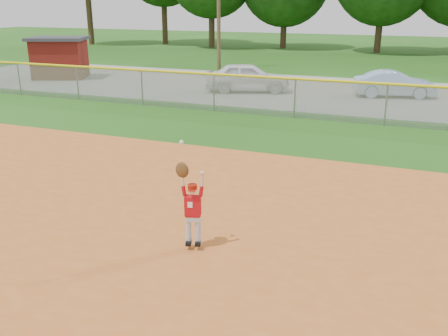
{
  "coord_description": "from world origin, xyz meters",
  "views": [
    {
      "loc": [
        4.4,
        -8.49,
        4.32
      ],
      "look_at": [
        0.91,
        0.36,
        1.1
      ],
      "focal_mm": 40.0,
      "sensor_mm": 36.0,
      "label": 1
    }
  ],
  "objects_px": {
    "utility_shed": "(60,57)",
    "ballplayer": "(191,204)",
    "car_blue": "(394,84)",
    "car_white_a": "(248,77)"
  },
  "relations": [
    {
      "from": "utility_shed",
      "to": "ballplayer",
      "type": "distance_m",
      "value": 22.65
    },
    {
      "from": "car_white_a",
      "to": "utility_shed",
      "type": "relative_size",
      "value": 1.09
    },
    {
      "from": "utility_shed",
      "to": "car_blue",
      "type": "bearing_deg",
      "value": 2.6
    },
    {
      "from": "car_blue",
      "to": "utility_shed",
      "type": "xyz_separation_m",
      "value": [
        -18.24,
        -0.83,
        0.56
      ]
    },
    {
      "from": "car_white_a",
      "to": "utility_shed",
      "type": "distance_m",
      "value": 11.48
    },
    {
      "from": "ballplayer",
      "to": "utility_shed",
      "type": "bearing_deg",
      "value": 134.47
    },
    {
      "from": "ballplayer",
      "to": "car_blue",
      "type": "bearing_deg",
      "value": 82.03
    },
    {
      "from": "car_white_a",
      "to": "ballplayer",
      "type": "distance_m",
      "value": 16.45
    },
    {
      "from": "car_white_a",
      "to": "car_blue",
      "type": "height_order",
      "value": "car_white_a"
    },
    {
      "from": "utility_shed",
      "to": "ballplayer",
      "type": "bearing_deg",
      "value": -45.53
    }
  ]
}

